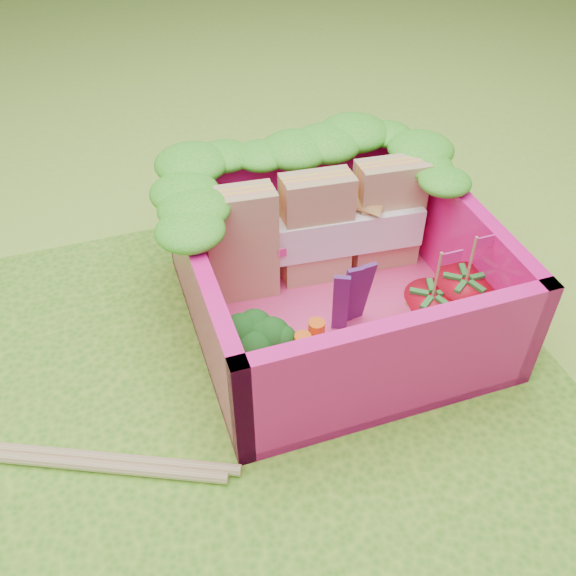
# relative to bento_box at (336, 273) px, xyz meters

# --- Properties ---
(ground) EXTENTS (14.00, 14.00, 0.00)m
(ground) POSITION_rel_bento_box_xyz_m (-0.46, -0.32, -0.31)
(ground) COLOR #A3CA39
(ground) RESTS_ON ground
(placemat) EXTENTS (2.60, 2.60, 0.03)m
(placemat) POSITION_rel_bento_box_xyz_m (-0.46, -0.32, -0.29)
(placemat) COLOR #4F9722
(placemat) RESTS_ON ground
(bento_floor) EXTENTS (1.30, 1.30, 0.05)m
(bento_floor) POSITION_rel_bento_box_xyz_m (-0.00, 0.00, -0.25)
(bento_floor) COLOR #EA3B7F
(bento_floor) RESTS_ON placemat
(bento_box) EXTENTS (1.30, 1.30, 0.55)m
(bento_box) POSITION_rel_bento_box_xyz_m (0.00, 0.00, 0.00)
(bento_box) COLOR #F91487
(bento_box) RESTS_ON placemat
(lettuce_ruffle) EXTENTS (1.43, 0.76, 0.11)m
(lettuce_ruffle) POSITION_rel_bento_box_xyz_m (-0.00, 0.45, 0.33)
(lettuce_ruffle) COLOR #249C1C
(lettuce_ruffle) RESTS_ON bento_box
(sandwich_stack) EXTENTS (1.08, 0.26, 0.57)m
(sandwich_stack) POSITION_rel_bento_box_xyz_m (0.01, 0.26, 0.06)
(sandwich_stack) COLOR tan
(sandwich_stack) RESTS_ON bento_floor
(broccoli) EXTENTS (0.32, 0.32, 0.25)m
(broccoli) POSITION_rel_bento_box_xyz_m (-0.44, -0.26, -0.05)
(broccoli) COLOR #6E9B4B
(broccoli) RESTS_ON bento_floor
(carrot_sticks) EXTENTS (0.15, 0.12, 0.25)m
(carrot_sticks) POSITION_rel_bento_box_xyz_m (-0.25, -0.32, -0.10)
(carrot_sticks) COLOR orange
(carrot_sticks) RESTS_ON bento_floor
(purple_wedges) EXTENTS (0.19, 0.08, 0.38)m
(purple_wedges) POSITION_rel_bento_box_xyz_m (0.02, -0.14, -0.04)
(purple_wedges) COLOR #491957
(purple_wedges) RESTS_ON bento_floor
(strawberry_left) EXTENTS (0.25, 0.25, 0.49)m
(strawberry_left) POSITION_rel_bento_box_xyz_m (0.32, -0.30, -0.09)
(strawberry_left) COLOR red
(strawberry_left) RESTS_ON bento_floor
(strawberry_right) EXTENTS (0.27, 0.27, 0.51)m
(strawberry_right) POSITION_rel_bento_box_xyz_m (0.49, -0.28, -0.08)
(strawberry_right) COLOR red
(strawberry_right) RESTS_ON bento_floor
(snap_peas) EXTENTS (0.58, 0.53, 0.05)m
(snap_peas) POSITION_rel_bento_box_xyz_m (0.40, -0.22, -0.20)
(snap_peas) COLOR #62AC36
(snap_peas) RESTS_ON bento_floor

